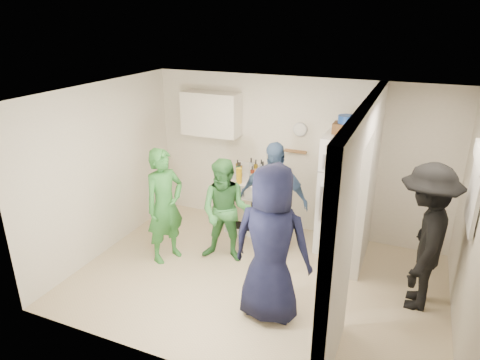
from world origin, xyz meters
name	(u,v)px	position (x,y,z in m)	size (l,w,h in m)	color
floor	(257,280)	(0.00, 0.00, 0.00)	(4.80, 4.80, 0.00)	#C2B389
wall_back	(296,156)	(0.00, 1.70, 1.25)	(4.80, 4.80, 0.00)	silver
wall_front	(192,264)	(0.00, -1.70, 1.25)	(4.80, 4.80, 0.00)	silver
wall_left	(104,170)	(-2.40, 0.00, 1.25)	(3.40, 3.40, 0.00)	silver
wall_right	(473,231)	(2.40, 0.00, 1.25)	(3.40, 3.40, 0.00)	silver
ceiling	(260,95)	(0.00, 0.00, 2.50)	(4.80, 4.80, 0.00)	white
partition_pier_back	(369,180)	(1.20, 1.10, 1.25)	(0.12, 1.20, 2.50)	silver
partition_pier_front	(337,259)	(1.20, -1.10, 1.25)	(0.12, 1.20, 2.50)	silver
partition_header	(366,122)	(1.20, 0.00, 2.30)	(0.12, 1.00, 0.40)	silver
stove	(251,204)	(-0.63, 1.37, 0.44)	(0.74, 0.61, 0.88)	white
upper_cabinet	(211,114)	(-1.40, 1.52, 1.85)	(0.95, 0.34, 0.70)	silver
fridge	(346,194)	(0.88, 1.34, 0.89)	(0.73, 0.71, 1.78)	white
wicker_basket	(346,128)	(0.78, 1.39, 1.86)	(0.35, 0.25, 0.15)	brown
blue_bowl	(347,119)	(0.78, 1.39, 1.99)	(0.24, 0.24, 0.11)	navy
yellow_cup_stack_top	(368,130)	(1.10, 1.24, 1.91)	(0.09, 0.09, 0.25)	yellow
wall_clock	(300,129)	(0.05, 1.68, 1.70)	(0.22, 0.22, 0.03)	white
spice_shelf	(295,151)	(0.00, 1.65, 1.35)	(0.35, 0.08, 0.03)	olive
nook_window	(477,189)	(2.38, 0.20, 1.65)	(0.03, 0.70, 0.80)	black
nook_window_frame	(475,188)	(2.36, 0.20, 1.65)	(0.04, 0.76, 0.86)	white
nook_valance	(480,156)	(2.34, 0.20, 2.00)	(0.04, 0.82, 0.18)	white
yellow_cup_stack_stove	(239,176)	(-0.75, 1.15, 1.00)	(0.09, 0.09, 0.25)	yellow
red_cup	(260,182)	(-0.41, 1.17, 0.94)	(0.09, 0.09, 0.12)	red
person_green_left	(165,206)	(-1.41, 0.04, 0.84)	(0.61, 0.40, 1.68)	#327E34
person_green_center	(226,211)	(-0.61, 0.34, 0.76)	(0.74, 0.58, 1.53)	#387F43
person_denim	(273,201)	(-0.04, 0.73, 0.87)	(1.02, 0.43, 1.75)	#39567D
person_navy	(271,245)	(0.39, -0.59, 0.95)	(0.93, 0.60, 1.90)	black
person_nook	(424,238)	(1.97, 0.32, 0.91)	(1.18, 0.68, 1.82)	black
bottle_a	(238,167)	(-0.93, 1.50, 1.01)	(0.06, 0.06, 0.25)	brown
bottle_b	(238,171)	(-0.82, 1.28, 1.03)	(0.07, 0.07, 0.30)	#1B522E
bottle_c	(251,167)	(-0.70, 1.53, 1.03)	(0.07, 0.07, 0.31)	#B6C2C5
bottle_d	(252,174)	(-0.60, 1.32, 1.00)	(0.06, 0.06, 0.25)	maroon
bottle_e	(261,168)	(-0.53, 1.55, 1.03)	(0.07, 0.07, 0.29)	#AFAEC1
bottle_f	(263,171)	(-0.44, 1.38, 1.04)	(0.08, 0.08, 0.33)	#193B15
bottle_g	(271,170)	(-0.36, 1.52, 1.02)	(0.08, 0.08, 0.29)	olive
bottle_h	(231,170)	(-0.95, 1.27, 1.02)	(0.06, 0.06, 0.29)	#ADAFB9
bottle_i	(256,169)	(-0.60, 1.48, 1.03)	(0.06, 0.06, 0.31)	#5C4B0F
bottle_j	(266,176)	(-0.35, 1.27, 1.01)	(0.06, 0.06, 0.26)	#1E5825
bottle_k	(240,169)	(-0.85, 1.43, 1.00)	(0.07, 0.07, 0.24)	brown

